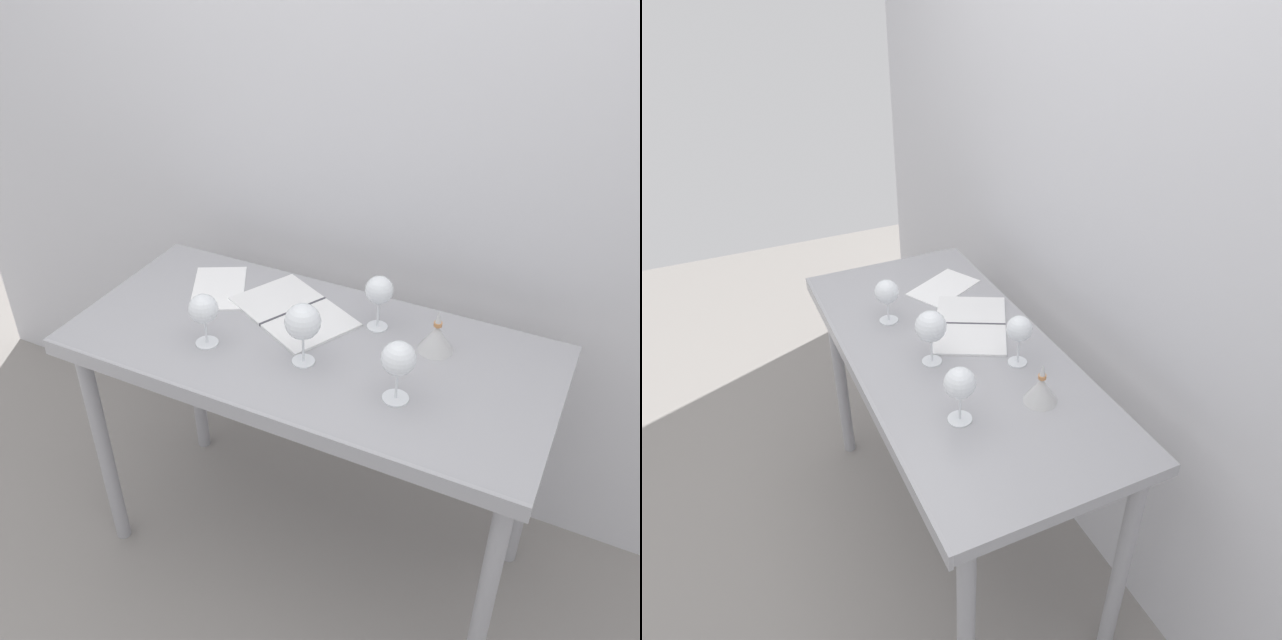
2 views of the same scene
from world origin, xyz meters
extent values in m
plane|color=gray|center=(0.00, 0.00, 0.00)|extent=(6.00, 6.00, 0.00)
cube|color=silver|center=(0.00, 0.49, 1.30)|extent=(3.80, 0.04, 2.60)
cube|color=#9C9CA2|center=(0.00, 0.00, 0.88)|extent=(1.40, 0.64, 0.04)
cube|color=#9C9CA2|center=(0.00, -0.33, 0.88)|extent=(1.40, 0.01, 0.05)
cylinder|color=#9C9CA2|center=(-0.64, -0.26, 0.43)|extent=(0.05, 0.05, 0.86)
cylinder|color=#9C9CA2|center=(0.64, -0.26, 0.43)|extent=(0.05, 0.05, 0.86)
cylinder|color=#9C9CA2|center=(-0.64, 0.26, 0.43)|extent=(0.05, 0.05, 0.86)
cylinder|color=#9C9CA2|center=(0.64, 0.26, 0.43)|extent=(0.05, 0.05, 0.86)
cylinder|color=white|center=(0.14, 0.15, 0.90)|extent=(0.06, 0.06, 0.00)
cylinder|color=white|center=(0.14, 0.15, 0.95)|extent=(0.01, 0.01, 0.09)
sphere|color=white|center=(0.14, 0.15, 1.03)|extent=(0.08, 0.08, 0.08)
cylinder|color=maroon|center=(0.14, 0.15, 1.01)|extent=(0.06, 0.06, 0.02)
cylinder|color=white|center=(0.02, -0.09, 0.90)|extent=(0.06, 0.06, 0.00)
cylinder|color=white|center=(0.02, -0.09, 0.95)|extent=(0.01, 0.01, 0.09)
sphere|color=white|center=(0.02, -0.09, 1.03)|extent=(0.10, 0.10, 0.10)
cylinder|color=maroon|center=(0.02, -0.09, 1.02)|extent=(0.07, 0.07, 0.03)
cylinder|color=white|center=(-0.27, -0.13, 0.90)|extent=(0.07, 0.07, 0.00)
cylinder|color=white|center=(-0.27, -0.13, 0.94)|extent=(0.01, 0.01, 0.08)
sphere|color=white|center=(-0.27, -0.13, 1.02)|extent=(0.08, 0.08, 0.08)
cylinder|color=maroon|center=(-0.27, -0.13, 1.00)|extent=(0.06, 0.06, 0.03)
cylinder|color=white|center=(0.31, -0.12, 0.90)|extent=(0.07, 0.07, 0.00)
cylinder|color=white|center=(0.31, -0.12, 0.95)|extent=(0.01, 0.01, 0.09)
sphere|color=white|center=(0.31, -0.12, 1.03)|extent=(0.09, 0.09, 0.09)
cylinder|color=maroon|center=(0.31, -0.12, 1.01)|extent=(0.06, 0.06, 0.02)
cube|color=white|center=(-0.20, 0.15, 0.90)|extent=(0.27, 0.30, 0.01)
cube|color=white|center=(-0.04, 0.07, 0.90)|extent=(0.27, 0.30, 0.01)
cube|color=#3F3F47|center=(-0.12, 0.11, 0.90)|extent=(0.12, 0.22, 0.01)
cube|color=white|center=(-0.40, 0.13, 0.90)|extent=(0.27, 0.31, 0.00)
cone|color=#BDBDBD|center=(0.33, 0.12, 0.94)|extent=(0.10, 0.10, 0.08)
cylinder|color=#C17F4C|center=(0.33, 0.12, 0.99)|extent=(0.02, 0.02, 0.01)
cone|color=#BDBDBD|center=(0.33, 0.12, 1.01)|extent=(0.02, 0.02, 0.04)
camera|label=1|loc=(0.74, -1.45, 2.09)|focal=39.44mm
camera|label=2|loc=(1.46, -0.66, 2.05)|focal=33.89mm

